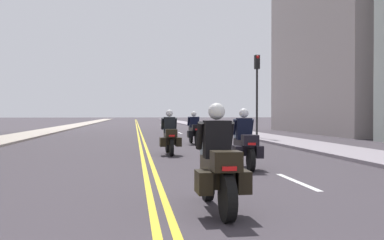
% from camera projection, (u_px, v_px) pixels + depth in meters
% --- Properties ---
extents(ground_plane, '(264.00, 264.00, 0.00)m').
position_uv_depth(ground_plane, '(138.00, 127.00, 48.53)').
color(ground_plane, '#383238').
extents(sidewalk_left, '(2.57, 144.00, 0.12)m').
position_uv_depth(sidewalk_left, '(70.00, 127.00, 47.52)').
color(sidewalk_left, '#A99C8F').
rests_on(sidewalk_left, ground).
extents(sidewalk_right, '(2.57, 144.00, 0.12)m').
position_uv_depth(sidewalk_right, '(203.00, 126.00, 49.54)').
color(sidewalk_right, gray).
rests_on(sidewalk_right, ground).
extents(centreline_yellow_inner, '(0.12, 132.00, 0.01)m').
position_uv_depth(centreline_yellow_inner, '(137.00, 127.00, 48.52)').
color(centreline_yellow_inner, yellow).
rests_on(centreline_yellow_inner, ground).
extents(centreline_yellow_outer, '(0.12, 132.00, 0.01)m').
position_uv_depth(centreline_yellow_outer, '(139.00, 127.00, 48.55)').
color(centreline_yellow_outer, yellow).
rests_on(centreline_yellow_outer, ground).
extents(lane_dashes_white, '(0.14, 56.40, 0.01)m').
position_uv_depth(lane_dashes_white, '(185.00, 135.00, 30.13)').
color(lane_dashes_white, silver).
rests_on(lane_dashes_white, ground).
extents(building_right_1, '(6.54, 15.31, 16.27)m').
position_uv_depth(building_right_1, '(344.00, 28.00, 32.84)').
color(building_right_1, '#A29694').
rests_on(building_right_1, ground).
extents(motorcycle_0, '(0.77, 2.14, 1.65)m').
position_uv_depth(motorcycle_0, '(218.00, 169.00, 6.47)').
color(motorcycle_0, black).
rests_on(motorcycle_0, ground).
extents(motorcycle_1, '(0.77, 2.24, 1.64)m').
position_uv_depth(motorcycle_1, '(245.00, 144.00, 11.63)').
color(motorcycle_1, black).
rests_on(motorcycle_1, ground).
extents(motorcycle_2, '(0.77, 2.08, 1.64)m').
position_uv_depth(motorcycle_2, '(170.00, 136.00, 15.54)').
color(motorcycle_2, black).
rests_on(motorcycle_2, ground).
extents(motorcycle_3, '(0.78, 2.22, 1.61)m').
position_uv_depth(motorcycle_3, '(194.00, 131.00, 20.87)').
color(motorcycle_3, black).
rests_on(motorcycle_3, ground).
extents(traffic_light_near, '(0.28, 0.38, 4.89)m').
position_uv_depth(traffic_light_near, '(257.00, 81.00, 24.68)').
color(traffic_light_near, black).
rests_on(traffic_light_near, ground).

